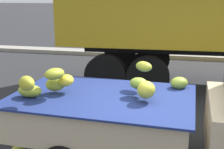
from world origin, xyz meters
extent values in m
cube|color=gray|center=(0.00, 8.72, 0.08)|extent=(80.00, 0.80, 0.16)
cube|color=#CCB793|center=(-0.90, 0.08, 0.58)|extent=(2.60, 1.77, 0.08)
cube|color=#CCB793|center=(-0.87, 0.89, 0.84)|extent=(2.54, 0.14, 0.44)
cube|color=#CCB793|center=(-0.92, -0.74, 0.84)|extent=(2.54, 0.14, 0.44)
cube|color=#CCB793|center=(0.35, 0.03, 0.84)|extent=(0.11, 1.68, 0.44)
cube|color=#CCB793|center=(-2.14, 0.12, 0.84)|extent=(0.11, 1.68, 0.44)
cube|color=#B21914|center=(-0.87, 0.92, 0.80)|extent=(2.44, 0.10, 0.07)
cube|color=navy|center=(-0.90, 0.08, 1.07)|extent=(2.72, 1.89, 0.03)
ellipsoid|color=#9CA930|center=(-1.90, -0.26, 1.18)|extent=(0.39, 0.28, 0.18)
ellipsoid|color=#9FA42A|center=(-1.55, -0.15, 1.43)|extent=(0.34, 0.39, 0.16)
ellipsoid|color=olive|center=(-0.37, 0.15, 1.28)|extent=(0.34, 0.33, 0.17)
ellipsoid|color=#9DA62C|center=(-1.61, 0.01, 1.23)|extent=(0.36, 0.35, 0.22)
ellipsoid|color=olive|center=(0.20, 0.71, 1.16)|extent=(0.38, 0.39, 0.19)
ellipsoid|color=yellow|center=(-1.46, 0.05, 1.28)|extent=(0.24, 0.28, 0.18)
ellipsoid|color=#9FA92F|center=(-0.36, 0.56, 1.44)|extent=(0.35, 0.33, 0.16)
ellipsoid|color=gold|center=(-0.24, -0.07, 1.26)|extent=(0.28, 0.32, 0.24)
ellipsoid|color=gold|center=(-1.76, -0.57, 1.39)|extent=(0.33, 0.33, 0.20)
cylinder|color=black|center=(-1.17, 0.89, 0.32)|extent=(0.65, 0.22, 0.64)
cylinder|color=black|center=(-0.70, 5.67, 0.54)|extent=(1.09, 0.35, 1.08)
cylinder|color=black|center=(-0.58, 3.28, 0.54)|extent=(1.09, 0.35, 1.08)
cylinder|color=black|center=(-1.78, 5.62, 0.54)|extent=(1.09, 0.35, 1.08)
cylinder|color=black|center=(-1.66, 3.23, 0.54)|extent=(1.09, 0.35, 1.08)
camera|label=1|loc=(0.21, -4.01, 2.50)|focal=48.21mm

